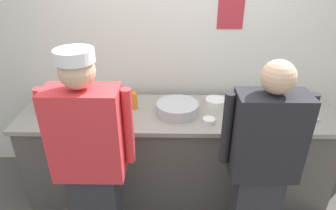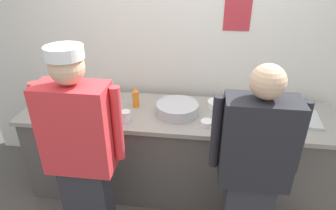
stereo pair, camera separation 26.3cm
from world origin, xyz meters
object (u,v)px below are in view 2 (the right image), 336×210
at_px(squeeze_bottle_primary, 136,98).
at_px(squeeze_bottle_secondary, 46,97).
at_px(chef_center, 252,171).
at_px(chefs_knife, 104,100).
at_px(chef_near_left, 82,155).
at_px(ramekin_yellow_sauce, 207,123).
at_px(sheet_tray, 288,117).
at_px(plate_stack_rear, 104,110).
at_px(deli_cup, 126,116).
at_px(plate_stack_front, 218,104).
at_px(mixing_bowl_steel, 177,109).
at_px(ramekin_green_sauce, 254,124).

distance_m(squeeze_bottle_primary, squeeze_bottle_secondary, 0.86).
xyz_separation_m(chef_center, chefs_knife, (-1.34, 0.86, 0.03)).
height_order(chef_near_left, ramekin_yellow_sauce, chef_near_left).
distance_m(sheet_tray, ramekin_yellow_sauce, 0.75).
relative_size(squeeze_bottle_primary, chefs_knife, 0.71).
distance_m(plate_stack_rear, chefs_knife, 0.29).
bearing_deg(deli_cup, plate_stack_rear, 159.54).
xyz_separation_m(plate_stack_front, deli_cup, (-0.80, -0.36, 0.02)).
bearing_deg(deli_cup, plate_stack_front, 24.35).
relative_size(chef_near_left, squeeze_bottle_secondary, 9.34).
bearing_deg(mixing_bowl_steel, chef_near_left, -129.66).
distance_m(plate_stack_front, mixing_bowl_steel, 0.41).
height_order(plate_stack_rear, mixing_bowl_steel, mixing_bowl_steel).
height_order(squeeze_bottle_primary, ramekin_yellow_sauce, squeeze_bottle_primary).
bearing_deg(plate_stack_rear, sheet_tray, 5.02).
relative_size(sheet_tray, chefs_knife, 1.88).
bearing_deg(chef_center, ramekin_yellow_sauce, 121.26).
xyz_separation_m(squeeze_bottle_primary, ramekin_yellow_sauce, (0.67, -0.26, -0.07)).
height_order(sheet_tray, chefs_knife, sheet_tray).
relative_size(squeeze_bottle_secondary, deli_cup, 1.96).
xyz_separation_m(squeeze_bottle_secondary, deli_cup, (0.83, -0.19, -0.04)).
height_order(chef_near_left, plate_stack_rear, chef_near_left).
distance_m(plate_stack_front, squeeze_bottle_secondary, 1.64).
bearing_deg(mixing_bowl_steel, sheet_tray, 2.46).
height_order(plate_stack_rear, chefs_knife, plate_stack_rear).
bearing_deg(sheet_tray, ramekin_yellow_sauce, -163.45).
bearing_deg(ramekin_green_sauce, chefs_knife, 167.53).
xyz_separation_m(deli_cup, chefs_knife, (-0.32, 0.35, -0.04)).
distance_m(ramekin_yellow_sauce, ramekin_green_sauce, 0.40).
distance_m(deli_cup, chefs_knife, 0.48).
bearing_deg(chef_center, chefs_knife, 147.19).
distance_m(ramekin_green_sauce, deli_cup, 1.10).
distance_m(squeeze_bottle_primary, deli_cup, 0.28).
relative_size(sheet_tray, squeeze_bottle_primary, 2.67).
bearing_deg(sheet_tray, mixing_bowl_steel, -177.54).
xyz_separation_m(chef_near_left, chef_center, (1.20, 0.04, -0.05)).
bearing_deg(deli_cup, squeeze_bottle_secondary, 166.81).
xyz_separation_m(mixing_bowl_steel, ramekin_yellow_sauce, (0.27, -0.17, -0.03)).
xyz_separation_m(ramekin_yellow_sauce, deli_cup, (-0.70, -0.02, 0.02)).
bearing_deg(squeeze_bottle_primary, chefs_knife, 167.07).
relative_size(ramekin_yellow_sauce, ramekin_green_sauce, 1.11).
bearing_deg(sheet_tray, plate_stack_front, 167.68).
xyz_separation_m(plate_stack_front, plate_stack_rear, (-1.03, -0.28, 0.02)).
bearing_deg(chef_center, ramekin_green_sauce, 81.89).
bearing_deg(plate_stack_rear, chefs_knife, 108.87).
xyz_separation_m(sheet_tray, chefs_knife, (-1.74, 0.12, -0.01)).
distance_m(mixing_bowl_steel, squeeze_bottle_secondary, 1.26).
bearing_deg(squeeze_bottle_primary, squeeze_bottle_secondary, -174.69).
bearing_deg(deli_cup, mixing_bowl_steel, 23.30).
bearing_deg(sheet_tray, deli_cup, -170.84).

